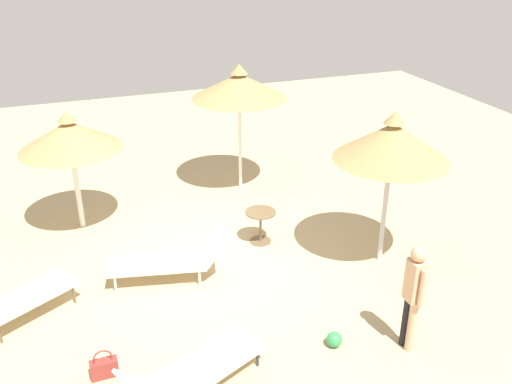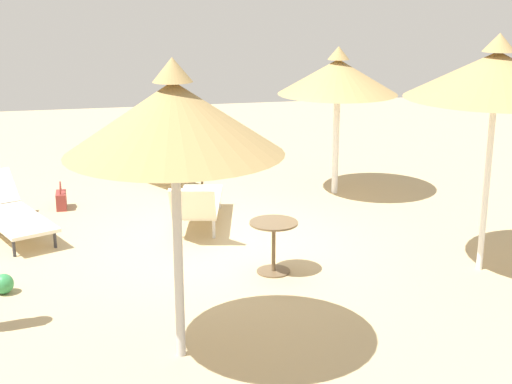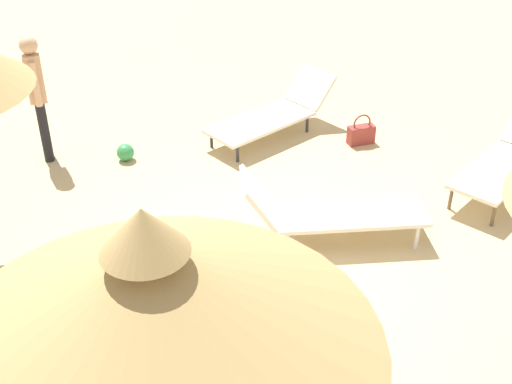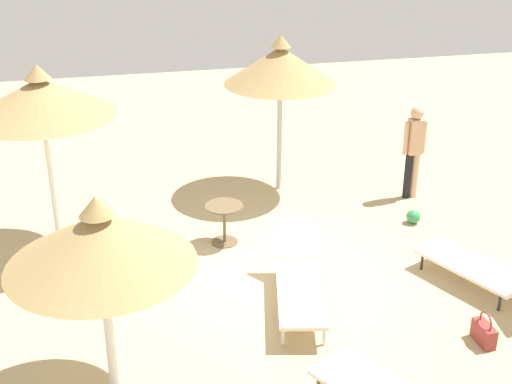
% 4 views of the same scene
% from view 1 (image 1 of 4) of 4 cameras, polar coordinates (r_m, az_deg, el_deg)
% --- Properties ---
extents(ground, '(24.00, 24.00, 0.10)m').
position_cam_1_polar(ground, '(10.69, -4.45, -7.35)').
color(ground, tan).
extents(parasol_umbrella_edge, '(2.02, 2.02, 2.52)m').
position_cam_1_polar(parasol_umbrella_edge, '(11.60, -18.48, 5.48)').
color(parasol_umbrella_edge, white).
rests_on(parasol_umbrella_edge, ground).
extents(parasol_umbrella_front, '(2.19, 2.19, 2.98)m').
position_cam_1_polar(parasol_umbrella_front, '(12.76, -1.72, 10.75)').
color(parasol_umbrella_front, white).
rests_on(parasol_umbrella_front, ground).
extents(parasol_umbrella_far_right, '(2.02, 2.02, 2.92)m').
position_cam_1_polar(parasol_umbrella_far_right, '(9.94, 13.70, 5.00)').
color(parasol_umbrella_far_right, '#B2B2B7').
rests_on(parasol_umbrella_far_right, ground).
extents(lounge_chair_near_right, '(2.16, 1.47, 0.76)m').
position_cam_1_polar(lounge_chair_near_right, '(7.93, -6.55, -17.60)').
color(lounge_chair_near_right, silver).
rests_on(lounge_chair_near_right, ground).
extents(lounge_chair_center, '(1.99, 1.54, 0.94)m').
position_cam_1_polar(lounge_chair_center, '(9.71, -23.74, -10.09)').
color(lounge_chair_center, silver).
rests_on(lounge_chair_center, ground).
extents(lounge_chair_back, '(2.16, 1.06, 0.87)m').
position_cam_1_polar(lounge_chair_back, '(10.07, -8.59, -6.87)').
color(lounge_chair_back, silver).
rests_on(lounge_chair_back, ground).
extents(person_standing_near_left, '(0.23, 0.43, 1.75)m').
position_cam_1_polar(person_standing_near_left, '(8.44, 15.76, -9.78)').
color(person_standing_near_left, black).
rests_on(person_standing_near_left, ground).
extents(handbag, '(0.39, 0.16, 0.46)m').
position_cam_1_polar(handbag, '(8.47, -15.22, -16.87)').
color(handbag, maroon).
rests_on(handbag, ground).
extents(side_table_round, '(0.61, 0.61, 0.67)m').
position_cam_1_polar(side_table_round, '(11.06, 0.46, -2.99)').
color(side_table_round, brown).
rests_on(side_table_round, ground).
extents(beach_ball, '(0.24, 0.24, 0.24)m').
position_cam_1_polar(beach_ball, '(8.76, 7.97, -14.66)').
color(beach_ball, '#338C4C').
rests_on(beach_ball, ground).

